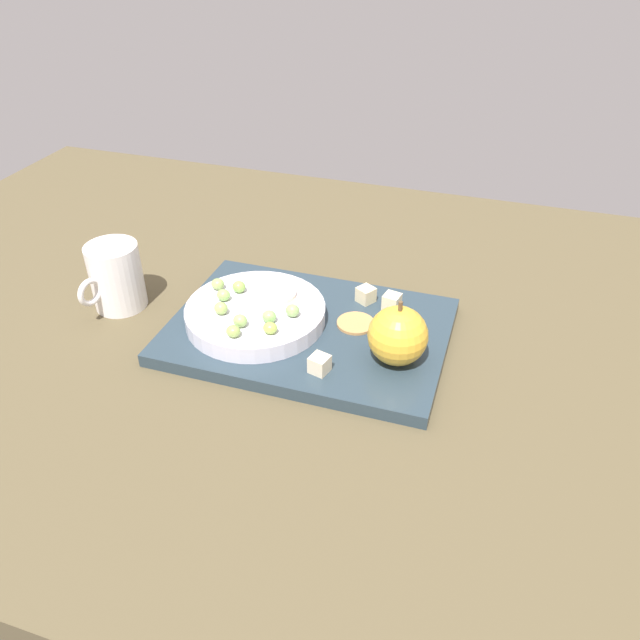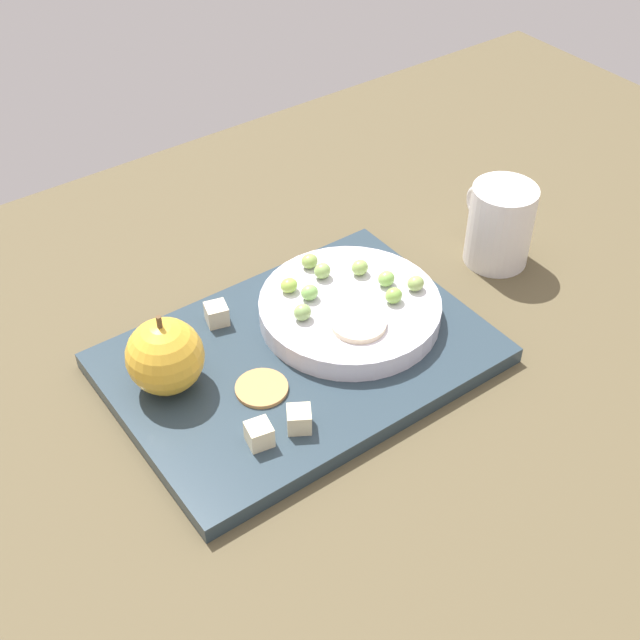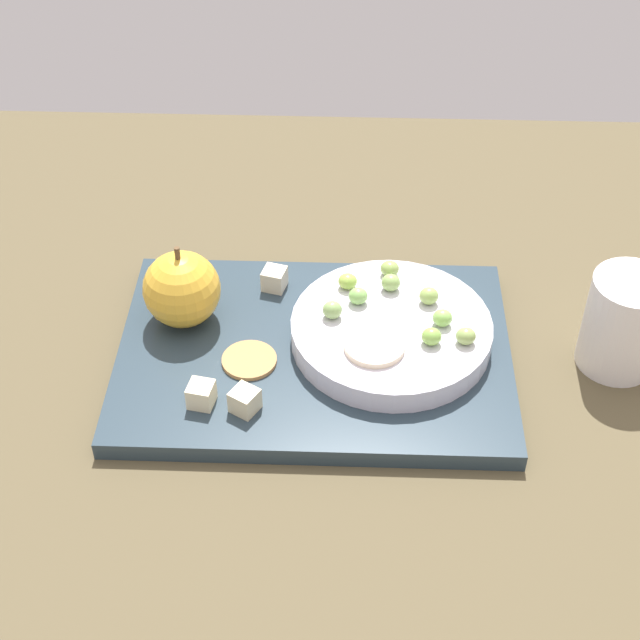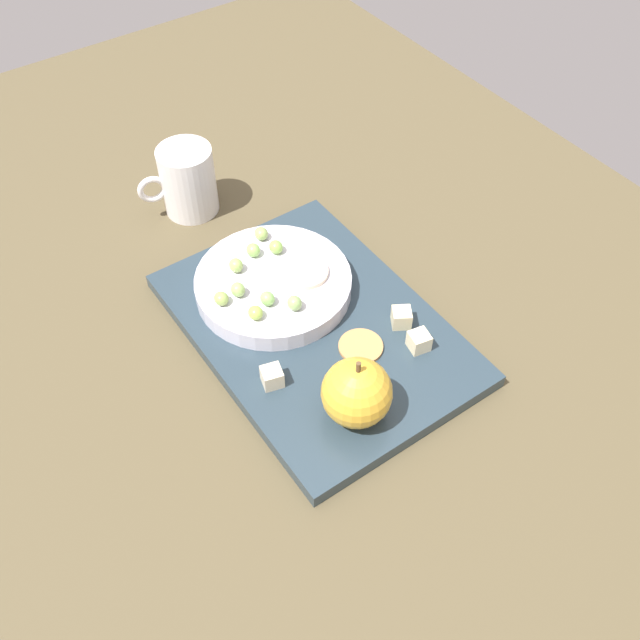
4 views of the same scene
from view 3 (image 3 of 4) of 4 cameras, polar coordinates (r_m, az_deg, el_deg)
name	(u,v)px [view 3 (image 3 of 4)]	position (r cm, az deg, el deg)	size (l,w,h in cm)	color
table	(356,409)	(90.14, 2.11, -5.25)	(147.90, 98.84, 4.55)	brown
platter	(314,354)	(90.69, -0.33, -2.01)	(36.42, 25.46, 1.78)	#293943
serving_dish	(391,332)	(90.19, 4.20, -0.68)	(18.67, 18.67, 2.29)	silver
apple_whole	(182,289)	(91.58, -8.14, 1.81)	(7.33, 7.33, 7.33)	gold
apple_stem	(177,253)	(88.94, -8.40, 3.92)	(0.50, 0.50, 1.20)	brown
cheese_cube_0	(274,279)	(96.05, -2.70, 2.44)	(2.16, 2.16, 2.16)	beige
cheese_cube_1	(245,401)	(83.96, -4.45, -4.75)	(2.16, 2.16, 2.16)	beige
cheese_cube_2	(201,394)	(84.85, -7.00, -4.37)	(2.16, 2.16, 2.16)	beige
cracker_0	(249,360)	(88.76, -4.18, -2.37)	(5.05, 5.05, 0.40)	#BA844D
grape_0	(431,336)	(87.12, 6.58, -0.97)	(1.82, 1.64, 1.64)	#88BC4F
grape_1	(348,281)	(92.56, 1.64, 2.29)	(1.82, 1.64, 1.52)	#9CC14D
grape_2	(363,296)	(90.84, 2.53, 1.41)	(1.82, 1.64, 1.63)	#87C160
grape_3	(391,283)	(92.47, 4.19, 2.21)	(1.82, 1.64, 1.70)	#91B760
grape_4	(332,310)	(89.19, 0.73, 0.60)	(1.82, 1.64, 1.72)	#8AB062
grape_5	(429,296)	(91.30, 6.42, 1.42)	(1.82, 1.64, 1.69)	#96B85B
grape_6	(390,269)	(94.26, 4.12, 3.03)	(1.82, 1.64, 1.54)	#8FAD55
grape_7	(442,318)	(89.11, 7.22, 0.12)	(1.82, 1.64, 1.63)	#8CC15B
grape_8	(466,336)	(87.60, 8.58, -0.94)	(1.82, 1.64, 1.58)	#92AF5C
apple_slice_0	(374,345)	(86.57, 3.22, -1.51)	(5.51, 5.51, 0.60)	beige
cup	(624,322)	(92.41, 17.45, -0.11)	(7.28, 10.41, 9.56)	white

